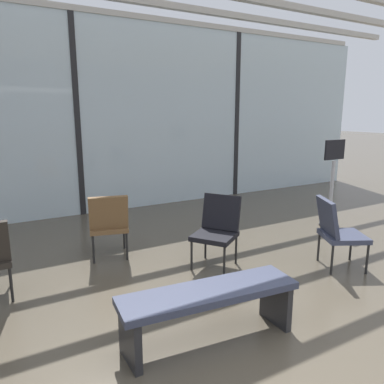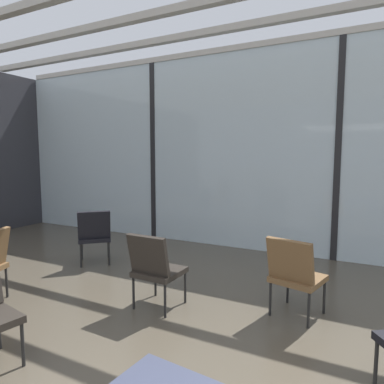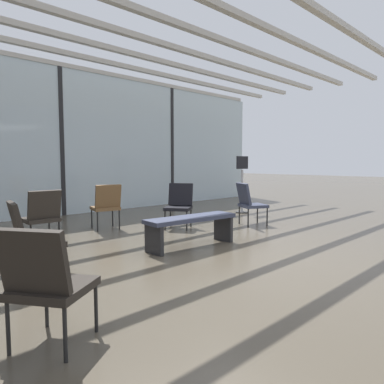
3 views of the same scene
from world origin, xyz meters
name	(u,v)px [view 2 (image 2 of 3)]	position (x,y,z in m)	size (l,w,h in m)	color
glass_curtain_wall	(338,151)	(0.00, 5.20, 1.77)	(14.00, 0.08, 3.54)	silver
window_mullion_0	(154,152)	(-3.50, 5.20, 1.77)	(0.10, 0.12, 3.54)	black
window_mullion_1	(338,151)	(0.00, 5.20, 1.77)	(0.10, 0.12, 3.54)	black
lounge_chair_1	(155,266)	(-1.61, 2.33, 0.49)	(0.50, 0.54, 0.87)	#28231E
lounge_chair_6	(94,233)	(-3.33, 3.23, 0.49)	(0.71, 0.71, 0.87)	black
lounge_chair_7	(295,272)	(-0.20, 2.83, 0.49)	(0.59, 0.63, 0.87)	brown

